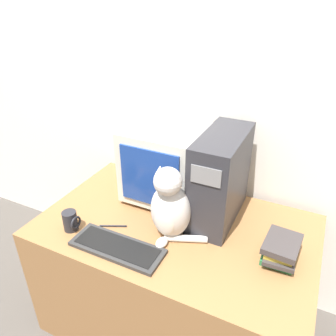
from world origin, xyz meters
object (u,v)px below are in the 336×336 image
book_stack (280,250)px  crt_monitor (165,164)px  keyboard (117,247)px  cat (170,207)px  computer_tower (220,178)px  pen (113,226)px  mug (71,221)px

book_stack → crt_monitor: bearing=161.8°
keyboard → cat: cat is taller
computer_tower → book_stack: computer_tower is taller
keyboard → book_stack: 0.74m
crt_monitor → computer_tower: 0.33m
book_stack → cat: bearing=-172.2°
crt_monitor → pen: size_ratio=3.26×
keyboard → mug: mug is taller
computer_tower → book_stack: size_ratio=2.27×
keyboard → pen: keyboard is taller
cat → mug: bearing=-158.7°
keyboard → pen: 0.17m
book_stack → mug: bearing=-165.8°
crt_monitor → mug: bearing=-122.1°
computer_tower → cat: bearing=-121.6°
book_stack → mug: size_ratio=1.97×
crt_monitor → pen: bearing=-108.4°
book_stack → pen: size_ratio=1.58×
computer_tower → book_stack: (0.35, -0.19, -0.18)m
crt_monitor → mug: 0.58m
cat → pen: 0.34m
book_stack → pen: (-0.80, -0.14, -0.05)m
crt_monitor → book_stack: size_ratio=2.07×
pen → mug: bearing=-148.3°
computer_tower → keyboard: (-0.34, -0.45, -0.22)m
crt_monitor → pen: crt_monitor is taller
mug → keyboard: bearing=-3.9°
keyboard → mug: 0.29m
pen → book_stack: bearing=9.8°
pen → computer_tower: bearing=36.0°
crt_monitor → computer_tower: size_ratio=0.91×
keyboard → pen: bearing=131.0°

